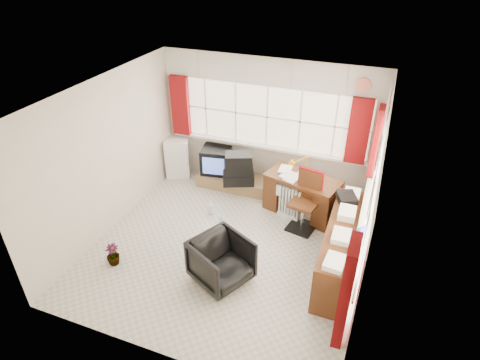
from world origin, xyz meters
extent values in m
plane|color=beige|center=(0.00, 0.00, 0.00)|extent=(4.00, 4.00, 0.00)
plane|color=beige|center=(0.00, 2.00, 1.25)|extent=(4.00, 0.00, 4.00)
plane|color=beige|center=(0.00, -2.00, 1.25)|extent=(4.00, 0.00, 4.00)
plane|color=beige|center=(-2.00, 0.00, 1.25)|extent=(0.00, 4.00, 4.00)
plane|color=beige|center=(2.00, 0.00, 1.25)|extent=(0.00, 4.00, 4.00)
plane|color=white|center=(0.00, 0.00, 2.50)|extent=(4.00, 4.00, 0.00)
plane|color=beige|center=(0.00, 1.98, 1.45)|extent=(3.60, 0.00, 3.60)
cube|color=white|center=(0.00, 1.94, 0.87)|extent=(3.70, 0.12, 0.05)
cube|color=white|center=(-1.20, 1.97, 1.45)|extent=(0.03, 0.02, 1.10)
cube|color=white|center=(-0.60, 1.97, 1.45)|extent=(0.03, 0.02, 1.10)
cube|color=white|center=(0.00, 1.97, 1.45)|extent=(0.03, 0.02, 1.10)
cube|color=white|center=(0.60, 1.97, 1.45)|extent=(0.03, 0.02, 1.10)
cube|color=white|center=(1.20, 1.97, 1.45)|extent=(0.03, 0.02, 1.10)
plane|color=beige|center=(1.98, 0.00, 1.45)|extent=(0.00, 3.60, 3.60)
cube|color=white|center=(1.94, 0.00, 0.87)|extent=(0.12, 3.70, 0.05)
cube|color=white|center=(1.97, -1.20, 1.45)|extent=(0.02, 0.03, 1.10)
cube|color=white|center=(1.97, -0.60, 1.45)|extent=(0.02, 0.03, 1.10)
cube|color=white|center=(1.97, 0.00, 1.45)|extent=(0.02, 0.03, 1.10)
cube|color=white|center=(1.97, 0.60, 1.45)|extent=(0.02, 0.03, 1.10)
cube|color=white|center=(1.97, 1.20, 1.45)|extent=(0.02, 0.03, 1.10)
cube|color=maroon|center=(-1.70, 1.90, 1.46)|extent=(0.35, 0.10, 1.15)
cube|color=maroon|center=(1.60, 1.90, 1.46)|extent=(0.35, 0.10, 1.15)
cube|color=maroon|center=(1.90, 1.60, 1.46)|extent=(0.10, 0.35, 1.15)
cube|color=maroon|center=(1.90, -1.70, 1.46)|extent=(0.10, 0.35, 1.15)
cube|color=silver|center=(0.00, 1.96, 2.25)|extent=(3.95, 0.08, 0.48)
cube|color=silver|center=(1.96, 0.00, 2.25)|extent=(0.08, 3.95, 0.48)
cube|color=#5A2E15|center=(0.86, 1.35, 0.69)|extent=(1.36, 0.92, 0.06)
cube|color=#5A2E15|center=(0.40, 1.48, 0.33)|extent=(0.42, 0.61, 0.66)
cube|color=#5A2E15|center=(1.32, 1.23, 0.33)|extent=(0.42, 0.61, 0.66)
cube|color=white|center=(0.86, 1.35, 0.73)|extent=(0.28, 0.33, 0.02)
cube|color=white|center=(0.86, 1.35, 0.73)|extent=(0.28, 0.33, 0.02)
cube|color=white|center=(0.86, 1.35, 0.74)|extent=(0.28, 0.33, 0.02)
cube|color=white|center=(0.86, 1.35, 0.74)|extent=(0.28, 0.33, 0.02)
cylinder|color=yellow|center=(0.89, 1.39, 0.73)|extent=(0.10, 0.10, 0.02)
cylinder|color=yellow|center=(0.89, 1.39, 0.91)|extent=(0.02, 0.02, 0.37)
cone|color=yellow|center=(0.89, 1.39, 1.06)|extent=(0.15, 0.12, 0.15)
cube|color=black|center=(0.98, 0.92, 0.02)|extent=(0.51, 0.51, 0.04)
cylinder|color=silver|center=(0.98, 0.92, 0.25)|extent=(0.06, 0.06, 0.50)
cube|color=#5A2E15|center=(0.98, 0.92, 0.50)|extent=(0.49, 0.48, 0.06)
cube|color=#5A2E15|center=(1.03, 1.12, 0.77)|extent=(0.38, 0.12, 0.48)
cube|color=maroon|center=(1.03, 1.12, 0.79)|extent=(0.42, 0.14, 0.50)
imported|color=black|center=(0.19, -0.63, 0.34)|extent=(0.99, 0.98, 0.68)
cube|color=white|center=(0.71, 1.15, 0.04)|extent=(0.43, 0.27, 0.08)
cube|color=white|center=(0.54, 1.20, 0.34)|extent=(0.06, 0.12, 0.52)
cube|color=white|center=(0.60, 1.18, 0.34)|extent=(0.06, 0.12, 0.52)
cube|color=white|center=(0.66, 1.16, 0.34)|extent=(0.06, 0.12, 0.52)
cube|color=white|center=(0.71, 1.15, 0.34)|extent=(0.06, 0.12, 0.52)
cube|color=white|center=(0.77, 1.13, 0.34)|extent=(0.06, 0.12, 0.52)
cube|color=white|center=(0.83, 1.11, 0.34)|extent=(0.06, 0.12, 0.52)
cube|color=white|center=(0.89, 1.09, 0.34)|extent=(0.06, 0.12, 0.52)
cube|color=#5A2E15|center=(1.73, 0.20, 0.38)|extent=(0.50, 2.00, 0.75)
cube|color=white|center=(1.70, -0.60, 0.80)|extent=(0.24, 0.32, 0.10)
cube|color=white|center=(1.70, -0.07, 0.80)|extent=(0.24, 0.32, 0.10)
cube|color=white|center=(1.70, 0.47, 0.80)|extent=(0.24, 0.32, 0.10)
cube|color=white|center=(1.70, 1.00, 0.80)|extent=(0.24, 0.32, 0.10)
cube|color=black|center=(1.64, 0.85, 0.81)|extent=(0.37, 0.41, 0.11)
cube|color=#A47952|center=(-0.55, 1.72, 0.12)|extent=(1.40, 0.50, 0.25)
cube|color=black|center=(-0.93, 1.78, 0.50)|extent=(0.62, 0.58, 0.50)
cube|color=#4767CB|center=(-0.89, 1.53, 0.50)|extent=(0.42, 0.09, 0.34)
cube|color=black|center=(-0.38, 1.53, 0.36)|extent=(0.67, 0.55, 0.21)
cube|color=black|center=(-0.38, 1.53, 0.56)|extent=(0.62, 0.52, 0.20)
cube|color=black|center=(-0.38, 1.53, 0.76)|extent=(0.57, 0.48, 0.19)
cube|color=white|center=(-1.80, 1.80, 0.40)|extent=(0.61, 0.61, 0.79)
cube|color=silver|center=(-1.51, 1.67, 0.51)|extent=(0.02, 0.02, 0.42)
imported|color=silver|center=(-0.60, 0.75, 0.14)|extent=(0.13, 0.13, 0.27)
imported|color=#98E3D1|center=(-0.33, 0.61, 0.09)|extent=(0.08, 0.08, 0.17)
imported|color=black|center=(-1.44, -0.91, 0.17)|extent=(0.25, 0.25, 0.35)
camera|label=1|loc=(1.91, -4.43, 4.22)|focal=30.00mm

